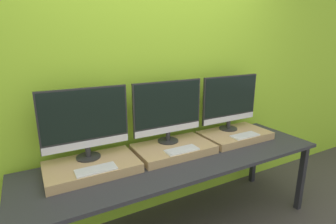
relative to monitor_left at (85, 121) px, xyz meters
name	(u,v)px	position (x,y,z in m)	size (l,w,h in m)	color
wall_back	(156,79)	(0.70, 0.23, 0.23)	(8.00, 0.04, 2.60)	#9ED12D
workbench	(180,163)	(0.70, -0.21, -0.42)	(2.54, 0.73, 0.71)	#2D2D33
wooden_riser_left	(92,167)	(0.00, -0.10, -0.33)	(0.66, 0.40, 0.07)	tan
monitor_left	(85,121)	(0.00, 0.00, 0.00)	(0.64, 0.18, 0.54)	#282828
keyboard_left	(96,169)	(0.00, -0.23, -0.29)	(0.28, 0.12, 0.01)	silver
wooden_riser_center	(174,149)	(0.70, -0.10, -0.33)	(0.66, 0.40, 0.07)	tan
monitor_center	(168,109)	(0.70, 0.00, 0.00)	(0.64, 0.18, 0.54)	#282828
keyboard_center	(182,150)	(0.70, -0.23, -0.29)	(0.28, 0.12, 0.01)	silver
wooden_riser_right	(235,135)	(1.39, -0.10, -0.33)	(0.66, 0.40, 0.07)	tan
monitor_right	(230,101)	(1.39, 0.00, 0.00)	(0.64, 0.18, 0.54)	#282828
keyboard_right	(245,135)	(1.39, -0.23, -0.29)	(0.28, 0.12, 0.01)	silver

